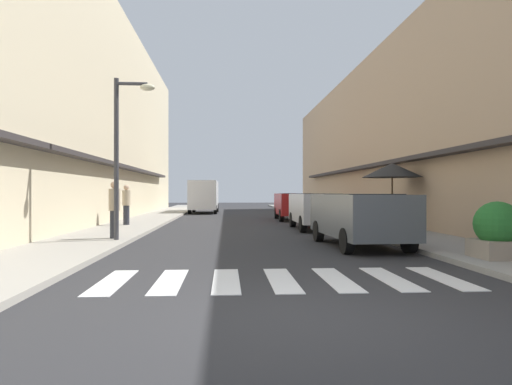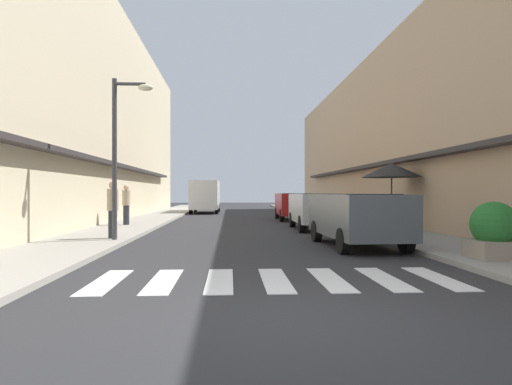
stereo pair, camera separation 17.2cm
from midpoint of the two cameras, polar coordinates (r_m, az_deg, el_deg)
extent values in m
plane|color=#2B2B2D|center=(22.09, -1.07, -3.91)|extent=(91.44, 91.44, 0.00)
cube|color=#9E998E|center=(22.47, -14.12, -3.69)|extent=(2.58, 58.19, 0.12)
cube|color=gray|center=(22.85, 11.76, -3.63)|extent=(2.58, 58.19, 0.12)
cube|color=beige|center=(24.78, -22.40, 9.39)|extent=(5.00, 39.41, 11.10)
cube|color=#332D2D|center=(23.72, -16.10, 3.12)|extent=(0.50, 27.58, 0.16)
cube|color=tan|center=(25.22, 19.50, 6.34)|extent=(5.00, 39.41, 8.58)
cube|color=#332D2D|center=(24.16, 13.47, 3.06)|extent=(0.50, 27.58, 0.16)
cube|color=silver|center=(8.10, -17.77, -10.67)|extent=(0.45, 2.20, 0.01)
cube|color=silver|center=(7.92, -10.98, -10.91)|extent=(0.45, 2.20, 0.01)
cube|color=silver|center=(7.85, -3.96, -11.01)|extent=(0.45, 2.20, 0.01)
cube|color=silver|center=(7.90, 3.08, -10.94)|extent=(0.45, 2.20, 0.01)
cube|color=silver|center=(8.06, 9.93, -10.72)|extent=(0.45, 2.20, 0.01)
cube|color=silver|center=(8.32, 16.41, -10.38)|extent=(0.45, 2.20, 0.01)
cube|color=silver|center=(8.68, 22.41, -9.94)|extent=(0.45, 2.20, 0.01)
cube|color=#4C5156|center=(12.86, 12.92, -2.77)|extent=(1.91, 4.42, 1.13)
cube|color=black|center=(12.64, 13.20, -1.43)|extent=(1.56, 2.49, 0.56)
cylinder|color=black|center=(14.06, 7.98, -4.84)|extent=(0.24, 0.65, 0.64)
cylinder|color=black|center=(14.51, 14.12, -4.69)|extent=(0.24, 0.65, 0.64)
cylinder|color=black|center=(11.30, 11.38, -6.02)|extent=(0.24, 0.65, 0.64)
cylinder|color=black|center=(11.85, 18.80, -5.74)|extent=(0.24, 0.65, 0.64)
cube|color=silver|center=(18.54, 7.86, -1.92)|extent=(1.78, 4.12, 1.13)
cube|color=black|center=(18.34, 7.98, -0.99)|extent=(1.49, 2.31, 0.56)
cylinder|color=black|center=(19.78, 4.86, -3.44)|extent=(0.23, 0.64, 0.64)
cylinder|color=black|center=(20.06, 9.38, -3.39)|extent=(0.23, 0.64, 0.64)
cylinder|color=black|center=(17.10, 6.08, -3.98)|extent=(0.23, 0.64, 0.64)
cylinder|color=black|center=(17.42, 11.26, -3.91)|extent=(0.23, 0.64, 0.64)
cube|color=maroon|center=(24.87, 4.99, -1.44)|extent=(1.84, 4.38, 1.13)
cube|color=black|center=(24.65, 5.06, -0.74)|extent=(1.52, 2.47, 0.56)
cylinder|color=black|center=(26.24, 2.88, -2.60)|extent=(0.23, 0.64, 0.64)
cylinder|color=black|center=(26.42, 6.32, -2.58)|extent=(0.23, 0.64, 0.64)
cylinder|color=black|center=(23.38, 3.49, -2.91)|extent=(0.23, 0.64, 0.64)
cylinder|color=black|center=(23.59, 7.34, -2.89)|extent=(0.23, 0.64, 0.64)
cube|color=silver|center=(33.56, -6.24, -0.30)|extent=(2.01, 5.42, 2.03)
cube|color=black|center=(33.30, -6.27, 1.00)|extent=(1.67, 3.04, 0.56)
cylinder|color=black|center=(35.43, -7.51, -1.93)|extent=(0.23, 0.64, 0.64)
cylinder|color=black|center=(35.32, -4.61, -1.93)|extent=(0.23, 0.64, 0.64)
cylinder|color=black|center=(31.88, -8.05, -2.14)|extent=(0.23, 0.64, 0.64)
cylinder|color=black|center=(31.76, -4.83, -2.15)|extent=(0.23, 0.64, 0.64)
cylinder|color=#38383D|center=(13.93, -17.07, 4.04)|extent=(0.14, 0.14, 4.74)
cylinder|color=#38383D|center=(14.16, -15.25, 13.06)|extent=(0.90, 0.10, 0.10)
ellipsoid|color=beige|center=(14.05, -13.41, 12.74)|extent=(0.44, 0.28, 0.20)
cylinder|color=#262626|center=(18.04, 16.98, -4.31)|extent=(0.48, 0.48, 0.06)
cylinder|color=#4C3823|center=(17.99, 16.98, -0.85)|extent=(0.06, 0.06, 2.24)
cone|color=black|center=(18.01, 16.98, 2.72)|extent=(2.27, 2.27, 0.55)
cube|color=gray|center=(10.87, 28.20, -6.31)|extent=(0.93, 0.93, 0.38)
sphere|color=#236628|center=(10.82, 28.20, -3.53)|extent=(0.96, 0.96, 0.96)
cylinder|color=#282B33|center=(14.39, -17.28, -3.85)|extent=(0.26, 0.26, 0.84)
cylinder|color=tan|center=(14.36, -17.28, -0.87)|extent=(0.34, 0.34, 0.66)
sphere|color=tan|center=(14.36, -17.28, 0.91)|extent=(0.23, 0.23, 0.23)
cylinder|color=#282B33|center=(20.25, -15.80, -2.75)|extent=(0.26, 0.26, 0.83)
cylinder|color=tan|center=(20.22, -15.80, -0.64)|extent=(0.34, 0.34, 0.66)
sphere|color=tan|center=(20.22, -15.80, 0.61)|extent=(0.23, 0.23, 0.23)
camera|label=1|loc=(0.09, -89.77, 0.00)|focal=31.74mm
camera|label=2|loc=(0.09, 90.23, 0.00)|focal=31.74mm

